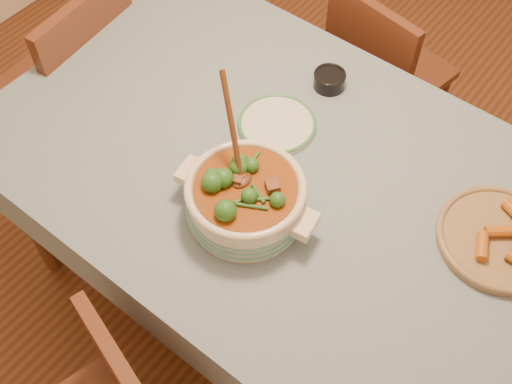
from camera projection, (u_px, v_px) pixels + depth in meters
floor at (273, 289)px, 2.40m from camera, size 4.50×4.50×0.00m
dining_table at (278, 185)px, 1.86m from camera, size 1.68×1.08×0.76m
stew_casserole at (246, 197)px, 1.63m from camera, size 0.39×0.34×0.37m
white_plate at (277, 124)px, 1.86m from camera, size 0.29×0.29×0.02m
condiment_bowl at (330, 79)px, 1.94m from camera, size 0.12×0.12×0.05m
fried_plate at (499, 237)px, 1.62m from camera, size 0.41×0.41×0.05m
chair_far at (380, 71)px, 2.41m from camera, size 0.44×0.44×0.82m
chair_left at (79, 78)px, 2.33m from camera, size 0.46×0.46×0.90m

